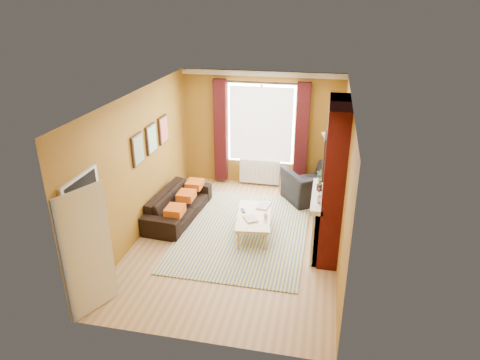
# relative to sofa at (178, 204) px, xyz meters

# --- Properties ---
(ground) EXTENTS (5.50, 5.50, 0.00)m
(ground) POSITION_rel_sofa_xyz_m (1.42, -0.63, -0.30)
(ground) COLOR olive
(ground) RESTS_ON ground
(room_walls) EXTENTS (3.82, 5.54, 2.83)m
(room_walls) POSITION_rel_sofa_xyz_m (2.05, -0.35, 1.08)
(room_walls) COLOR #875E1A
(room_walls) RESTS_ON ground
(striped_rug) EXTENTS (2.51, 3.46, 0.02)m
(striped_rug) POSITION_rel_sofa_xyz_m (1.48, -0.36, -0.29)
(striped_rug) COLOR #34528F
(striped_rug) RESTS_ON ground
(sofa) EXTENTS (0.95, 2.08, 0.59)m
(sofa) POSITION_rel_sofa_xyz_m (0.00, 0.00, 0.00)
(sofa) COLOR black
(sofa) RESTS_ON ground
(armchair) EXTENTS (1.55, 1.50, 0.76)m
(armchair) POSITION_rel_sofa_xyz_m (2.75, 1.38, 0.09)
(armchair) COLOR black
(armchair) RESTS_ON ground
(coffee_table) EXTENTS (0.80, 1.36, 0.43)m
(coffee_table) POSITION_rel_sofa_xyz_m (1.70, -0.39, 0.09)
(coffee_table) COLOR tan
(coffee_table) RESTS_ON ground
(wicker_stool) EXTENTS (0.35, 0.35, 0.39)m
(wicker_stool) POSITION_rel_sofa_xyz_m (2.13, 1.68, -0.10)
(wicker_stool) COLOR olive
(wicker_stool) RESTS_ON ground
(floor_lamp) EXTENTS (0.26, 0.26, 1.60)m
(floor_lamp) POSITION_rel_sofa_xyz_m (2.97, 1.51, 0.97)
(floor_lamp) COLOR black
(floor_lamp) RESTS_ON ground
(book_a) EXTENTS (0.34, 0.37, 0.03)m
(book_a) POSITION_rel_sofa_xyz_m (1.57, -0.63, 0.15)
(book_a) COLOR #999999
(book_a) RESTS_ON coffee_table
(book_b) EXTENTS (0.28, 0.35, 0.02)m
(book_b) POSITION_rel_sofa_xyz_m (1.71, 0.03, 0.14)
(book_b) COLOR #999999
(book_b) RESTS_ON coffee_table
(mug) EXTENTS (0.11, 0.11, 0.08)m
(mug) POSITION_rel_sofa_xyz_m (1.95, -0.47, 0.17)
(mug) COLOR #999999
(mug) RESTS_ON coffee_table
(tv_remote) EXTENTS (0.13, 0.18, 0.02)m
(tv_remote) POSITION_rel_sofa_xyz_m (1.46, -0.26, 0.14)
(tv_remote) COLOR #28282B
(tv_remote) RESTS_ON coffee_table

